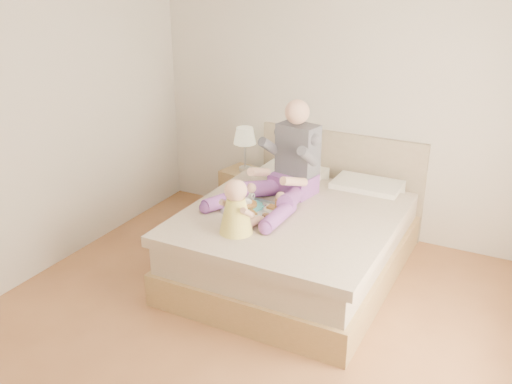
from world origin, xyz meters
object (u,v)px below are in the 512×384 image
at_px(bed, 300,236).
at_px(baby, 237,211).
at_px(tray, 256,207).
at_px(adult, 285,170).
at_px(nightstand, 244,192).

xyz_separation_m(bed, baby, (-0.24, -0.70, 0.47)).
bearing_deg(bed, tray, -135.97).
relative_size(adult, tray, 2.33).
relative_size(bed, nightstand, 4.36).
height_order(bed, nightstand, bed).
xyz_separation_m(tray, baby, (0.05, -0.42, 0.15)).
bearing_deg(adult, bed, -15.96).
distance_m(bed, nightstand, 1.28).
xyz_separation_m(adult, baby, (-0.04, -0.80, -0.08)).
bearing_deg(baby, bed, 87.15).
xyz_separation_m(adult, tray, (-0.09, -0.38, -0.23)).
relative_size(nightstand, tray, 1.04).
relative_size(tray, baby, 1.10).
xyz_separation_m(nightstand, adult, (0.80, -0.70, 0.62)).
xyz_separation_m(bed, adult, (-0.20, 0.10, 0.55)).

